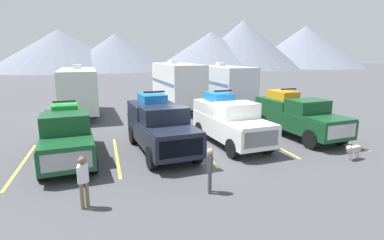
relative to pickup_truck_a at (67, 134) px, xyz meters
name	(u,v)px	position (x,y,z in m)	size (l,w,h in m)	color
ground_plane	(203,153)	(5.87, -0.93, -1.13)	(240.00, 240.00, 0.00)	#47474C
pickup_truck_a	(67,134)	(0.00, 0.00, 0.00)	(2.50, 5.79, 2.45)	#144723
pickup_truck_b	(160,125)	(4.04, -0.03, 0.13)	(2.61, 5.77, 2.75)	black
pickup_truck_c	(229,120)	(7.64, 0.12, 0.08)	(2.51, 5.41, 2.66)	white
pickup_truck_d	(297,115)	(11.80, 0.41, 0.07)	(2.58, 5.84, 2.58)	#144723
lot_stripe_a	(22,164)	(-1.82, -0.20, -1.13)	(0.12, 5.50, 0.01)	gold
lot_stripe_b	(117,156)	(2.03, -0.20, -1.13)	(0.12, 5.50, 0.01)	gold
lot_stripe_c	(198,148)	(5.87, -0.20, -1.13)	(0.12, 5.50, 0.01)	gold
lot_stripe_d	(268,142)	(9.72, -0.20, -1.13)	(0.12, 5.50, 0.01)	gold
lot_stripe_e	(329,136)	(13.56, -0.20, -1.13)	(0.12, 5.50, 0.01)	gold
camper_trailer_a	(79,89)	(-0.08, 9.84, 0.82)	(2.79, 8.30, 3.71)	silver
camper_trailer_b	(177,84)	(7.49, 10.51, 0.97)	(2.92, 8.57, 4.00)	white
camper_trailer_c	(225,84)	(11.65, 10.33, 0.85)	(2.92, 8.01, 3.76)	silver
person_a	(210,167)	(4.79, -4.89, -0.25)	(0.23, 0.33, 1.53)	#3F3F42
person_b	(83,179)	(0.90, -4.79, -0.21)	(0.32, 0.28, 1.60)	#726047
dog	(353,149)	(11.77, -3.64, -0.66)	(0.89, 0.38, 0.69)	beige
mountain_ridge	(114,45)	(5.33, 74.98, 5.81)	(157.40, 43.19, 16.47)	slate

